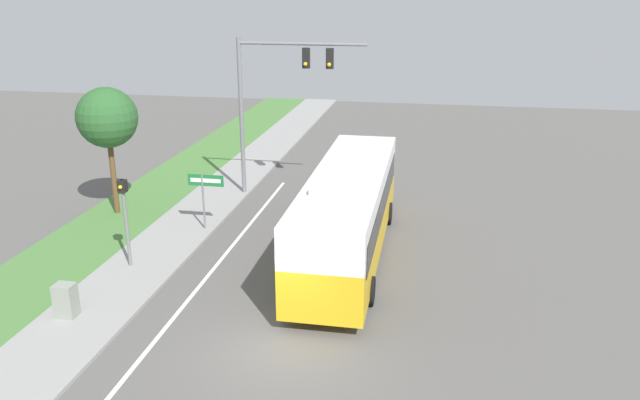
# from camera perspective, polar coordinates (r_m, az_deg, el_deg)

# --- Properties ---
(ground_plane) EXTENTS (80.00, 80.00, 0.00)m
(ground_plane) POSITION_cam_1_polar(r_m,az_deg,el_deg) (18.29, -3.49, -12.84)
(ground_plane) COLOR #565451
(sidewalk) EXTENTS (2.80, 80.00, 0.12)m
(sidewalk) POSITION_cam_1_polar(r_m,az_deg,el_deg) (20.50, -20.86, -10.24)
(sidewalk) COLOR gray
(sidewalk) RESTS_ON ground_plane
(lane_divider_near) EXTENTS (0.14, 30.00, 0.01)m
(lane_divider_near) POSITION_cam_1_polar(r_m,az_deg,el_deg) (19.38, -14.10, -11.46)
(lane_divider_near) COLOR silver
(lane_divider_near) RESTS_ON ground_plane
(bus) EXTENTS (2.72, 11.82, 3.53)m
(bus) POSITION_cam_1_polar(r_m,az_deg,el_deg) (22.96, 2.62, -0.68)
(bus) COLOR gold
(bus) RESTS_ON ground_plane
(signal_gantry) EXTENTS (5.99, 0.41, 7.49)m
(signal_gantry) POSITION_cam_1_polar(r_m,az_deg,el_deg) (29.19, -4.15, 10.24)
(signal_gantry) COLOR slate
(signal_gantry) RESTS_ON ground_plane
(pedestrian_signal) EXTENTS (0.28, 0.34, 3.34)m
(pedestrian_signal) POSITION_cam_1_polar(r_m,az_deg,el_deg) (22.81, -17.42, -0.85)
(pedestrian_signal) COLOR slate
(pedestrian_signal) RESTS_ON ground_plane
(street_sign) EXTENTS (1.51, 0.08, 2.50)m
(street_sign) POSITION_cam_1_polar(r_m,az_deg,el_deg) (25.78, -10.49, 0.94)
(street_sign) COLOR slate
(street_sign) RESTS_ON ground_plane
(utility_cabinet) EXTENTS (0.60, 0.50, 1.06)m
(utility_cabinet) POSITION_cam_1_polar(r_m,az_deg,el_deg) (20.56, -22.22, -8.49)
(utility_cabinet) COLOR gray
(utility_cabinet) RESTS_ON sidewalk
(roadside_tree) EXTENTS (2.58, 2.58, 5.57)m
(roadside_tree) POSITION_cam_1_polar(r_m,az_deg,el_deg) (28.18, -18.89, 7.09)
(roadside_tree) COLOR brown
(roadside_tree) RESTS_ON grass_verge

